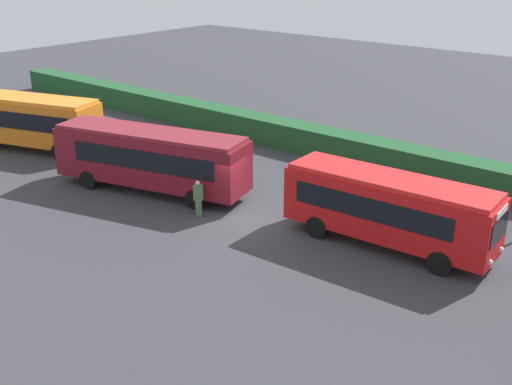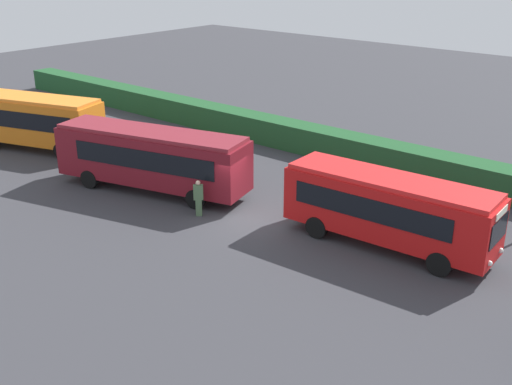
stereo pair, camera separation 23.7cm
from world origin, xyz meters
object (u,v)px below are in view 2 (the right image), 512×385
object	(u,v)px
bus_maroon	(152,156)
person_center	(198,197)
bus_orange	(36,119)
person_left	(212,153)
bus_red	(389,207)

from	to	relation	value
bus_maroon	person_center	bearing A→B (deg)	154.77
bus_orange	person_left	size ratio (longest dim) A/B	4.65
bus_maroon	person_left	world-z (taller)	bus_maroon
bus_orange	person_center	world-z (taller)	bus_orange
person_left	person_center	size ratio (longest dim) A/B	1.09
bus_maroon	bus_red	distance (m)	12.65
bus_red	person_center	distance (m)	8.89
person_left	bus_orange	bearing A→B (deg)	69.37
bus_maroon	bus_red	bearing A→B (deg)	174.68
bus_orange	person_left	distance (m)	11.85
bus_red	person_center	xyz separation A→B (m)	(-8.38, -2.82, -0.87)
bus_orange	bus_maroon	size ratio (longest dim) A/B	0.83
bus_orange	person_left	bearing A→B (deg)	-177.66
bus_red	person_left	world-z (taller)	bus_red
bus_red	person_left	size ratio (longest dim) A/B	4.81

